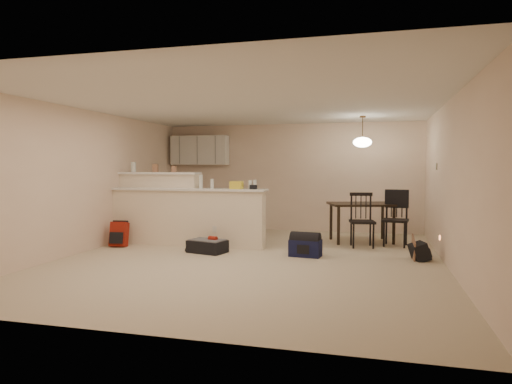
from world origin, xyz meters
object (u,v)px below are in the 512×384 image
(dining_chair_near, at_px, (362,220))
(navy_duffel, at_px, (305,248))
(dining_table, at_px, (362,208))
(black_daypack, at_px, (419,252))
(pendant_lamp, at_px, (362,142))
(red_backpack, at_px, (119,234))
(suitcase, at_px, (207,246))
(dining_chair_far, at_px, (395,219))

(dining_chair_near, bearing_deg, navy_duffel, -137.93)
(dining_chair_near, distance_m, navy_duffel, 1.50)
(dining_table, bearing_deg, black_daypack, -77.33)
(pendant_lamp, relative_size, red_backpack, 1.36)
(dining_table, distance_m, dining_chair_near, 0.64)
(suitcase, xyz_separation_m, navy_duffel, (1.71, 0.09, 0.03))
(navy_duffel, bearing_deg, dining_chair_far, 50.21)
(dining_table, height_order, navy_duffel, dining_table)
(dining_table, relative_size, navy_duffel, 2.79)
(pendant_lamp, distance_m, red_backpack, 5.02)
(suitcase, height_order, navy_duffel, navy_duffel)
(pendant_lamp, xyz_separation_m, dining_chair_far, (0.63, -0.34, -1.47))
(pendant_lamp, distance_m, black_daypack, 2.64)
(dining_chair_far, xyz_separation_m, red_backpack, (-5.02, -1.36, -0.29))
(suitcase, bearing_deg, dining_chair_near, 39.56)
(dining_chair_far, bearing_deg, black_daypack, -67.54)
(navy_duffel, height_order, black_daypack, navy_duffel)
(dining_chair_near, xyz_separation_m, suitcase, (-2.60, -1.24, -0.40))
(pendant_lamp, height_order, dining_chair_near, pendant_lamp)
(red_backpack, relative_size, navy_duffel, 0.89)
(pendant_lamp, distance_m, suitcase, 3.68)
(dining_table, distance_m, pendant_lamp, 1.31)
(pendant_lamp, xyz_separation_m, dining_chair_near, (0.03, -0.61, -1.48))
(dining_chair_far, distance_m, black_daypack, 1.38)
(black_daypack, bearing_deg, dining_table, 14.76)
(red_backpack, xyz_separation_m, black_daypack, (5.34, 0.07, -0.09))
(dining_table, xyz_separation_m, black_daypack, (0.95, -1.62, -0.54))
(pendant_lamp, bearing_deg, navy_duffel, -115.97)
(suitcase, bearing_deg, red_backpack, -170.63)
(suitcase, height_order, black_daypack, black_daypack)
(dining_chair_far, distance_m, suitcase, 3.56)
(dining_chair_near, xyz_separation_m, black_daypack, (0.92, -1.01, -0.37))
(dining_chair_near, height_order, navy_duffel, dining_chair_near)
(dining_chair_near, relative_size, black_daypack, 3.22)
(suitcase, relative_size, navy_duffel, 1.23)
(red_backpack, bearing_deg, dining_chair_far, 7.90)
(dining_table, distance_m, dining_chair_far, 0.74)
(pendant_lamp, xyz_separation_m, red_backpack, (-4.39, -1.69, -1.76))
(dining_table, distance_m, black_daypack, 1.96)
(pendant_lamp, xyz_separation_m, suitcase, (-2.56, -1.84, -1.88))
(black_daypack, bearing_deg, dining_chair_near, 26.61)
(pendant_lamp, distance_m, navy_duffel, 2.69)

